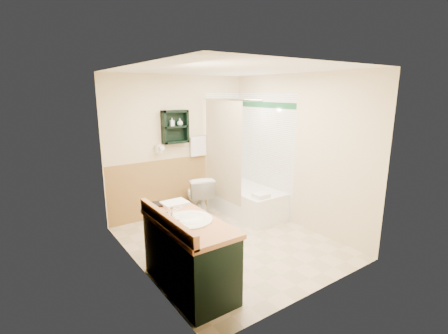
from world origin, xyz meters
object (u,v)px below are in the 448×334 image
vanity_book (149,198)px  soap_bottle_a (172,124)px  soap_bottle_b (180,123)px  vanity (189,254)px  bathtub (245,200)px  wall_shelf (175,127)px  toilet (198,196)px  hair_dryer (159,149)px

vanity_book → soap_bottle_a: 1.85m
soap_bottle_b → vanity: bearing=-115.7°
bathtub → soap_bottle_a: 1.84m
wall_shelf → vanity_book: 1.87m
bathtub → vanity_book: vanity_book is taller
soap_bottle_a → toilet: bearing=-38.4°
bathtub → soap_bottle_b: size_ratio=12.77×
hair_dryer → soap_bottle_b: size_ratio=2.04×
soap_bottle_a → wall_shelf: bearing=4.9°
wall_shelf → soap_bottle_b: wall_shelf is taller
vanity_book → wall_shelf: bearing=61.8°
wall_shelf → vanity: wall_shelf is taller
wall_shelf → soap_bottle_a: bearing=-175.1°
hair_dryer → soap_bottle_b: bearing=-4.4°
vanity → soap_bottle_a: (0.84, 2.04, 1.20)m
hair_dryer → vanity_book: size_ratio=1.17×
vanity → soap_bottle_b: 2.57m
wall_shelf → hair_dryer: 0.46m
toilet → soap_bottle_a: bearing=-23.3°
wall_shelf → toilet: wall_shelf is taller
hair_dryer → soap_bottle_b: soap_bottle_b is taller
soap_bottle_a → vanity_book: bearing=-125.7°
vanity → vanity_book: (-0.17, 0.65, 0.50)m
hair_dryer → toilet: bearing=-26.9°
hair_dryer → bathtub: 1.75m
vanity → vanity_book: vanity_book is taller
bathtub → soap_bottle_a: size_ratio=11.10×
hair_dryer → wall_shelf: bearing=-4.8°
wall_shelf → vanity: (-0.89, -2.04, -1.15)m
wall_shelf → soap_bottle_b: size_ratio=4.68×
vanity → toilet: 2.13m
wall_shelf → soap_bottle_a: size_ratio=4.07×
soap_bottle_b → toilet: bearing=-55.3°
vanity → toilet: bearing=57.0°
vanity → soap_bottle_b: (0.98, 2.04, 1.22)m
wall_shelf → vanity: 2.51m
bathtub → toilet: bearing=156.2°
soap_bottle_b → hair_dryer: bearing=175.6°
hair_dryer → toilet: 1.05m
vanity_book → vanity: bearing=-66.7°
wall_shelf → vanity_book: size_ratio=2.68×
vanity → vanity_book: 0.83m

